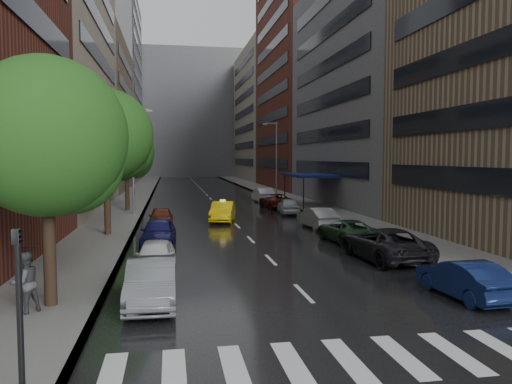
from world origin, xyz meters
TOP-DOWN VIEW (x-y plane):
  - ground at (0.00, 0.00)m, footprint 220.00×220.00m
  - road at (0.00, 50.00)m, footprint 14.00×140.00m
  - sidewalk_left at (-9.00, 50.00)m, footprint 4.00×140.00m
  - sidewalk_right at (9.00, 50.00)m, footprint 4.00×140.00m
  - crosswalk at (0.20, -2.00)m, footprint 13.15×2.80m
  - buildings_left at (-15.00, 58.79)m, footprint 8.00×108.00m
  - buildings_right at (15.00, 56.70)m, footprint 8.05×109.10m
  - building_far at (0.00, 118.00)m, footprint 40.00×14.00m
  - tree_near at (-8.60, 3.55)m, footprint 5.12×5.12m
  - tree_mid at (-8.60, 18.69)m, footprint 5.76×5.76m
  - tree_far at (-8.60, 33.34)m, footprint 5.00×5.00m
  - taxi at (-0.78, 24.72)m, footprint 2.53×4.89m
  - parked_cars_left at (-5.40, 12.25)m, footprint 2.06×23.12m
  - parked_cars_right at (5.40, 21.03)m, footprint 2.89×42.92m
  - ped_black_umbrella at (-9.17, 2.81)m, footprint 1.16×1.16m
  - traffic_light at (-7.60, -3.29)m, footprint 0.18×0.15m
  - street_lamp_left at (-7.72, 30.00)m, footprint 1.74×0.22m
  - street_lamp_right at (7.72, 45.00)m, footprint 1.74×0.22m
  - awning at (8.98, 35.00)m, footprint 4.00×8.00m

SIDE VIEW (x-z plane):
  - ground at x=0.00m, z-range 0.00..0.00m
  - road at x=0.00m, z-range 0.00..0.01m
  - crosswalk at x=0.20m, z-range 0.01..0.02m
  - sidewalk_left at x=-9.00m, z-range 0.00..0.15m
  - sidewalk_right at x=9.00m, z-range 0.00..0.15m
  - parked_cars_right at x=5.40m, z-range -0.06..1.52m
  - parked_cars_left at x=-5.40m, z-range -0.04..1.51m
  - taxi at x=-0.78m, z-range 0.00..1.54m
  - ped_black_umbrella at x=-9.17m, z-range 0.33..2.42m
  - traffic_light at x=-7.60m, z-range 0.50..3.95m
  - awning at x=8.98m, z-range 1.57..4.70m
  - street_lamp_left at x=-7.72m, z-range 0.39..9.39m
  - street_lamp_right at x=7.72m, z-range 0.39..9.39m
  - tree_far at x=-8.60m, z-range 1.47..9.44m
  - tree_near at x=-8.60m, z-range 1.50..9.66m
  - tree_mid at x=-8.60m, z-range 1.69..10.87m
  - buildings_right at x=15.00m, z-range -2.97..33.03m
  - buildings_left at x=-15.00m, z-range -3.01..34.99m
  - building_far at x=0.00m, z-range 0.00..32.00m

